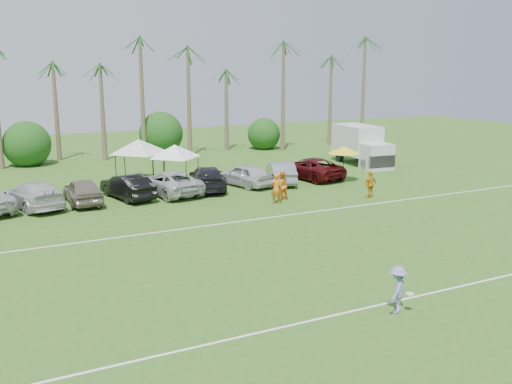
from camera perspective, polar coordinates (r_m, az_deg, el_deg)
name	(u,v)px	position (r m, az deg, el deg)	size (l,w,h in m)	color
ground	(368,342)	(17.95, 11.16, -14.49)	(120.00, 120.00, 0.00)	#325A1B
field_lines	(251,262)	(24.21, -0.53, -6.98)	(80.00, 12.10, 0.01)	white
palm_tree_4	(47,74)	(50.87, -20.20, 11.05)	(2.40, 2.40, 8.90)	brown
palm_tree_5	(96,63)	(51.50, -15.75, 12.32)	(2.40, 2.40, 9.90)	brown
palm_tree_6	(141,53)	(52.43, -11.41, 13.48)	(2.40, 2.40, 10.90)	brown
palm_tree_7	(184,44)	(53.67, -7.19, 14.50)	(2.40, 2.40, 11.90)	brown
palm_tree_8	(235,73)	(55.51, -2.15, 11.85)	(2.40, 2.40, 8.90)	brown
palm_tree_9	(281,63)	(57.77, 2.47, 12.73)	(2.40, 2.40, 9.90)	brown
palm_tree_10	(323,55)	(60.36, 6.75, 13.46)	(2.40, 2.40, 10.90)	brown
palm_tree_11	(356,47)	(62.66, 9.93, 14.10)	(2.40, 2.40, 11.90)	brown
bush_tree_1	(26,142)	(52.04, -22.05, 4.63)	(4.00, 4.00, 4.00)	brown
bush_tree_2	(163,135)	(54.31, -9.31, 5.67)	(4.00, 4.00, 4.00)	brown
bush_tree_3	(258,130)	(58.05, 0.20, 6.26)	(4.00, 4.00, 4.00)	brown
sideline_player_a	(276,189)	(34.07, 2.03, 0.35)	(0.67, 0.44, 1.84)	orange
sideline_player_b	(282,186)	(35.12, 2.59, 0.64)	(0.86, 0.67, 1.76)	orange
sideline_player_c	(370,185)	(36.29, 11.37, 0.74)	(0.99, 0.41, 1.70)	orange
box_truck	(362,144)	(48.41, 10.53, 4.73)	(2.93, 6.46, 3.23)	silver
canopy_tent_left	(139,139)	(41.48, -11.67, 5.19)	(4.33, 4.33, 3.50)	black
canopy_tent_right	(174,145)	(40.42, -8.16, 4.70)	(3.89, 3.89, 3.15)	black
market_umbrella	(344,150)	(40.92, 8.80, 4.20)	(2.29, 2.29, 2.55)	black
frisbee_player	(397,290)	(19.79, 13.96, -9.46)	(1.19, 1.08, 1.60)	#837EB2
parked_car_3	(34,195)	(35.51, -21.33, -0.26)	(2.16, 5.32, 1.55)	silver
parked_car_4	(83,191)	(35.62, -16.94, 0.10)	(1.82, 4.53, 1.55)	gray
parked_car_5	(127,186)	(36.27, -12.74, 0.55)	(1.64, 4.69, 1.55)	black
parked_car_6	(169,182)	(37.02, -8.67, 0.96)	(2.56, 5.56, 1.55)	#B6B6B6
parked_car_7	(207,178)	(38.17, -4.91, 1.40)	(2.16, 5.32, 1.55)	black
parked_car_8	(245,175)	(39.13, -1.14, 1.72)	(1.82, 4.53, 1.55)	silver
parked_car_9	(281,172)	(40.15, 2.52, 1.98)	(1.64, 4.69, 1.55)	gray
parked_car_10	(310,168)	(41.95, 5.44, 2.39)	(2.56, 5.56, 1.55)	#4C0B0E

